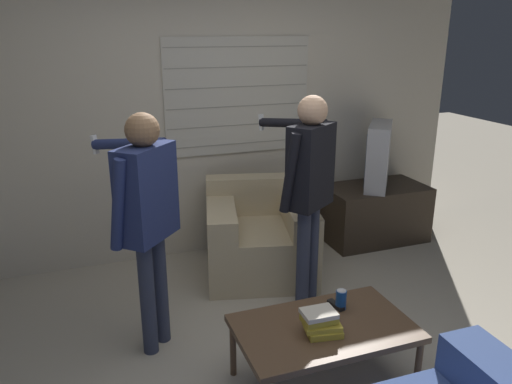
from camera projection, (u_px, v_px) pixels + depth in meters
The scene contains 11 objects.
ground_plane at pixel (293, 373), 3.15m from camera, with size 16.00×16.00×0.00m, color #B2A893.
wall_back at pixel (207, 119), 4.56m from camera, with size 5.20×0.08×2.55m.
armchair_beige at pixel (260, 237), 4.38m from camera, with size 1.10×1.08×0.80m.
coffee_table at pixel (324, 331), 2.93m from camera, with size 1.04×0.63×0.41m.
tv_stand at pixel (374, 213), 5.08m from camera, with size 1.01×0.58×0.57m.
tv at pixel (378, 156), 4.89m from camera, with size 0.53×0.62×0.63m.
person_left_standing at pixel (146, 206), 3.12m from camera, with size 0.50×0.80×1.60m.
person_right_standing at pixel (309, 178), 3.64m from camera, with size 0.49×0.82×1.63m.
book_stack at pixel (321, 323), 2.83m from camera, with size 0.23×0.19×0.14m.
soda_can at pixel (341, 299), 3.08m from camera, with size 0.07×0.07×0.13m.
spare_remote at pixel (336, 305), 3.11m from camera, with size 0.06×0.13×0.02m.
Camera 1 is at (-1.12, -2.39, 2.07)m, focal length 35.00 mm.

